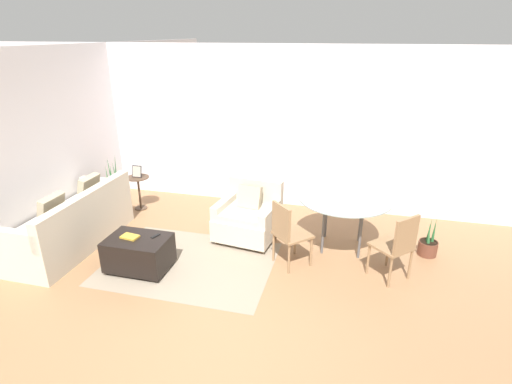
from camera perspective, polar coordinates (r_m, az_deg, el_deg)
name	(u,v)px	position (r m, az deg, el deg)	size (l,w,h in m)	color
ground_plane	(213,320)	(4.59, -6.13, -17.73)	(20.00, 20.00, 0.00)	#936B47
wall_back	(277,129)	(6.93, 2.96, 9.02)	(12.00, 0.06, 2.75)	white
wall_left	(46,144)	(6.70, -27.82, 6.05)	(0.06, 12.00, 2.75)	white
area_rug	(190,263)	(5.57, -9.47, -9.96)	(2.23, 1.67, 0.01)	gray
couch	(71,226)	(6.37, -24.89, -4.46)	(0.88, 1.99, 0.93)	beige
armchair	(248,217)	(6.00, -1.08, -3.56)	(0.95, 0.92, 0.84)	beige
ottoman	(139,252)	(5.48, -16.39, -8.27)	(0.79, 0.56, 0.45)	black
book_stack	(130,237)	(5.42, -17.57, -6.11)	(0.24, 0.17, 0.02)	gold
tv_remote_primary	(155,236)	(5.37, -14.18, -6.09)	(0.08, 0.14, 0.01)	black
potted_plant	(115,197)	(7.51, -19.48, -0.66)	(0.37, 0.37, 0.96)	#333338
side_table	(139,187)	(7.23, -16.42, 0.71)	(0.39, 0.39, 0.60)	#4C3828
picture_frame	(137,171)	(7.14, -16.66, 2.83)	(0.17, 0.07, 0.20)	black
dining_table	(345,202)	(5.71, 12.53, -1.44)	(1.29, 1.29, 0.77)	#8C9E99
dining_chair_near_left	(287,231)	(5.22, 4.50, -5.51)	(0.59, 0.59, 0.90)	#93704C
dining_chair_near_right	(398,243)	(5.21, 19.58, -6.91)	(0.59, 0.59, 0.90)	#93704C
potted_plant_small	(428,246)	(6.12, 23.36, -7.06)	(0.26, 0.26, 0.58)	brown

